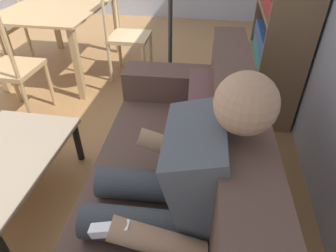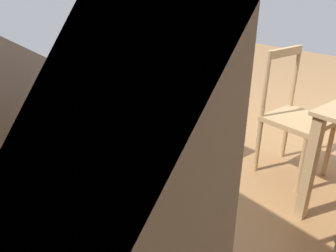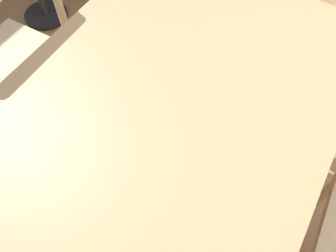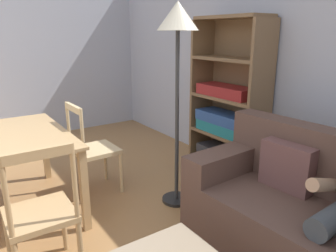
% 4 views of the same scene
% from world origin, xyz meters
% --- Properties ---
extents(couch, '(1.86, 0.90, 0.94)m').
position_xyz_m(couch, '(1.13, 2.28, 0.35)').
color(couch, brown).
rests_on(couch, ground_plane).
extents(person_lounging, '(0.61, 0.91, 1.18)m').
position_xyz_m(person_lounging, '(1.42, 2.29, 0.62)').
color(person_lounging, '#4C5156').
rests_on(person_lounging, ground_plane).
extents(coffee_table, '(0.98, 0.62, 0.36)m').
position_xyz_m(coffee_table, '(1.12, 1.19, 0.32)').
color(coffee_table, gray).
rests_on(coffee_table, ground_plane).
extents(tv_remote, '(0.15, 0.16, 0.02)m').
position_xyz_m(tv_remote, '(1.26, 1.08, 0.37)').
color(tv_remote, '#2D2D38').
rests_on(tv_remote, coffee_table).
extents(dining_chair_facing_couch, '(0.43, 0.43, 0.98)m').
position_xyz_m(dining_chair_facing_couch, '(0.19, 0.69, 0.47)').
color(dining_chair_facing_couch, tan).
rests_on(dining_chair_facing_couch, ground_plane).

